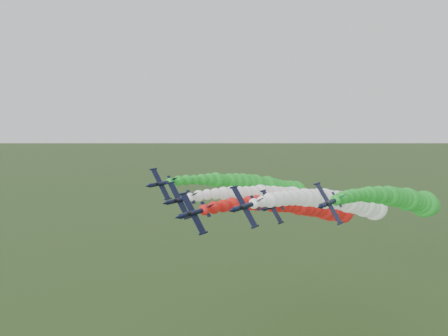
{
  "coord_description": "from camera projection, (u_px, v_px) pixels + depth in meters",
  "views": [
    {
      "loc": [
        58.77,
        -66.53,
        64.84
      ],
      "look_at": [
        5.23,
        7.13,
        53.7
      ],
      "focal_mm": 35.0,
      "sensor_mm": 36.0,
      "label": 1
    }
  ],
  "objects": [
    {
      "name": "jet_lead",
      "position": [
        312.0,
        207.0,
        118.16
      ],
      "size": [
        12.03,
        70.52,
        17.42
      ],
      "rotation": [
        0.0,
        0.96,
        0.0
      ],
      "color": "black",
      "rests_on": "ground"
    },
    {
      "name": "jet_inner_left",
      "position": [
        296.0,
        199.0,
        129.68
      ],
      "size": [
        12.41,
        70.91,
        17.81
      ],
      "rotation": [
        0.0,
        0.96,
        0.0
      ],
      "color": "black",
      "rests_on": "ground"
    },
    {
      "name": "jet_inner_right",
      "position": [
        348.0,
        203.0,
        118.23
      ],
      "size": [
        12.33,
        70.82,
        17.72
      ],
      "rotation": [
        0.0,
        0.96,
        0.0
      ],
      "color": "black",
      "rests_on": "ground"
    },
    {
      "name": "jet_outer_left",
      "position": [
        267.0,
        186.0,
        142.87
      ],
      "size": [
        12.39,
        70.88,
        17.78
      ],
      "rotation": [
        0.0,
        0.96,
        0.0
      ],
      "color": "black",
      "rests_on": "ground"
    },
    {
      "name": "jet_outer_right",
      "position": [
        408.0,
        201.0,
        118.11
      ],
      "size": [
        11.89,
        70.3,
        17.2
      ],
      "rotation": [
        0.0,
        0.96,
        0.0
      ],
      "color": "black",
      "rests_on": "ground"
    },
    {
      "name": "jet_trail",
      "position": [
        355.0,
        203.0,
        137.47
      ],
      "size": [
        12.15,
        70.64,
        17.54
      ],
      "rotation": [
        0.0,
        0.96,
        0.0
      ],
      "color": "black",
      "rests_on": "ground"
    }
  ]
}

